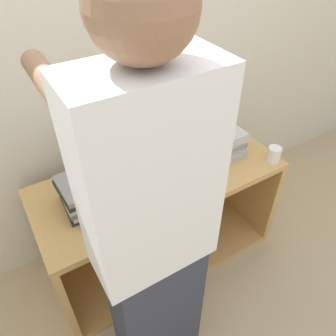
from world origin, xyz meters
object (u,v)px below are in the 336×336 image
(laptop_open, at_px, (156,165))
(laptop_stack_left, at_px, (96,189))
(person, at_px, (152,246))
(laptop_stack_right, at_px, (213,145))
(mug, at_px, (274,155))

(laptop_open, bearing_deg, laptop_stack_left, -173.65)
(laptop_open, distance_m, person, 0.70)
(person, bearing_deg, laptop_stack_right, 37.90)
(mug, bearing_deg, person, -161.59)
(laptop_stack_left, xyz_separation_m, laptop_stack_right, (0.70, -0.00, 0.00))
(laptop_open, height_order, mug, laptop_open)
(laptop_open, xyz_separation_m, laptop_stack_left, (-0.35, -0.04, 0.03))
(laptop_open, distance_m, laptop_stack_right, 0.36)
(laptop_open, relative_size, laptop_stack_left, 0.93)
(mug, bearing_deg, laptop_open, 156.73)
(laptop_open, xyz_separation_m, laptop_stack_right, (0.35, -0.04, 0.03))
(laptop_stack_left, bearing_deg, mug, -13.07)
(laptop_open, relative_size, mug, 3.40)
(laptop_open, bearing_deg, laptop_stack_right, -6.87)
(laptop_stack_right, relative_size, person, 0.19)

